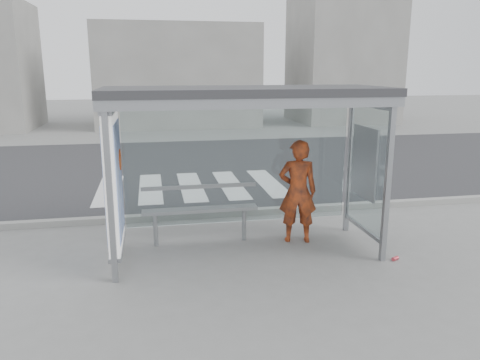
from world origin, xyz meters
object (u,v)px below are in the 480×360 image
bench (200,210)px  soda_can (395,258)px  bus_shelter (222,130)px  person (298,191)px

bench → soda_can: size_ratio=17.22×
bus_shelter → person: size_ratio=2.42×
bus_shelter → soda_can: 3.33m
person → soda_can: (1.25, -1.10, -0.85)m
bench → soda_can: bench is taller
person → soda_can: 1.87m
bus_shelter → bench: size_ratio=2.21×
bus_shelter → person: 1.75m
bench → person: bearing=-8.0°
bus_shelter → bench: bus_shelter is taller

